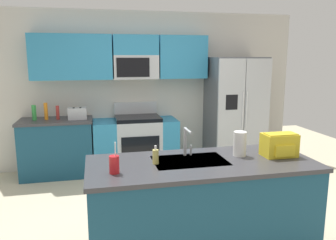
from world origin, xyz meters
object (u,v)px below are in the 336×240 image
bottle_orange (46,111)px  toaster (77,113)px  refrigerator (235,112)px  sink_faucet (186,139)px  bottle_green (34,113)px  range_oven (136,144)px  pepper_mill (58,113)px  backpack (279,144)px  paper_towel_roll (240,144)px  drink_cup_red (114,164)px  soap_dispenser (156,156)px

bottle_orange → toaster: bearing=-7.9°
refrigerator → sink_faucet: size_ratio=6.56×
bottle_green → bottle_orange: (0.17, 0.01, 0.01)m
range_oven → refrigerator: size_ratio=0.74×
pepper_mill → sink_faucet: sink_faucet is taller
bottle_orange → backpack: (2.47, -2.52, -0.01)m
paper_towel_roll → bottle_orange: bearing=130.8°
range_oven → paper_towel_roll: 2.59m
toaster → paper_towel_roll: bearing=-55.4°
bottle_orange → bottle_green: bearing=-176.8°
bottle_green → drink_cup_red: 2.86m
range_oven → pepper_mill: bearing=-179.9°
sink_faucet → backpack: size_ratio=0.88×
paper_towel_roll → backpack: size_ratio=0.75×
sink_faucet → paper_towel_roll: 0.52m
pepper_mill → bottle_orange: 0.18m
pepper_mill → bottle_green: 0.34m
drink_cup_red → backpack: drink_cup_red is taller
pepper_mill → soap_dispenser: size_ratio=1.26×
bottle_orange → sink_faucet: sink_faucet is taller
toaster → pepper_mill: bearing=170.4°
bottle_green → bottle_orange: bottle_orange is taller
sink_faucet → backpack: 0.90m
pepper_mill → paper_towel_roll: size_ratio=0.89×
pepper_mill → bottle_orange: (-0.17, 0.01, 0.02)m
range_oven → backpack: 2.80m
bottle_orange → paper_towel_roll: bottle_orange is taller
bottle_green → paper_towel_roll: bearing=-46.8°
pepper_mill → drink_cup_red: (0.70, -2.66, -0.03)m
range_oven → soap_dispenser: range_oven is taller
range_oven → bottle_orange: bearing=179.5°
paper_towel_roll → pepper_mill: bearing=128.6°
refrigerator → bottle_orange: bearing=178.4°
bottle_green → soap_dispenser: size_ratio=1.37×
toaster → soap_dispenser: 2.56m
bottle_green → drink_cup_red: size_ratio=0.87×
range_oven → drink_cup_red: (-0.50, -2.66, 0.53)m
pepper_mill → sink_faucet: bearing=-58.6°
refrigerator → bottle_orange: (-3.08, 0.08, 0.11)m
range_oven → drink_cup_red: 2.76m
backpack → refrigerator: bearing=75.9°
toaster → bottle_green: 0.64m
bottle_orange → backpack: 3.53m
refrigerator → paper_towel_roll: (-0.98, -2.35, 0.09)m
pepper_mill → sink_faucet: (1.42, -2.32, 0.06)m
toaster → bottle_green: bottle_green is taller
bottle_orange → soap_dispenser: 2.80m
toaster → paper_towel_roll: size_ratio=1.17×
backpack → pepper_mill: bearing=132.5°
sink_faucet → paper_towel_roll: size_ratio=1.17×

